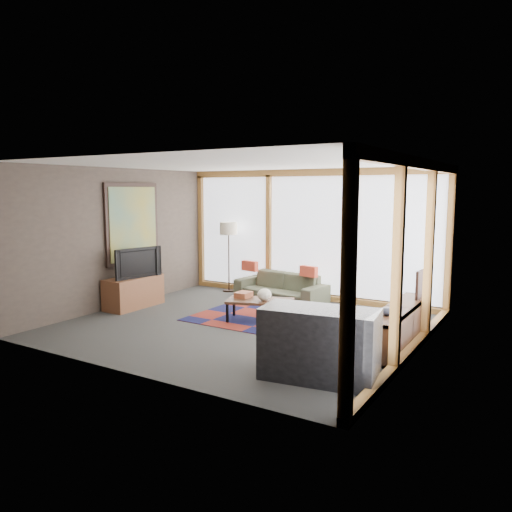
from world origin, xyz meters
The scene contains 17 objects.
ground centered at (0.00, 0.00, 0.00)m, with size 5.50×5.50×0.00m, color #2C2C2A.
room_envelope centered at (0.49, 0.56, 1.54)m, with size 5.52×5.02×2.62m.
rug centered at (0.18, 0.52, 0.01)m, with size 2.63×1.69×0.01m, color maroon.
sofa centered at (-0.36, 1.95, 0.27)m, with size 1.87×0.73×0.55m, color #3D402E.
pillow_left centered at (-1.06, 1.91, 0.65)m, with size 0.37×0.11×0.21m, color #C9442C.
pillow_right centered at (0.26, 1.92, 0.65)m, with size 0.37×0.11×0.20m, color #C9442C.
floor_lamp centered at (-1.77, 2.18, 0.75)m, with size 0.38×0.38×1.50m, color black, non-canonical shape.
coffee_table centered at (0.08, 0.40, 0.18)m, with size 1.10×0.55×0.37m, color #372413, non-canonical shape.
book_stack centered at (-0.25, 0.40, 0.41)m, with size 0.22×0.28×0.09m, color #974D2E.
vase centered at (0.18, 0.36, 0.47)m, with size 0.24×0.24×0.21m, color beige.
bookshelf centered at (2.43, 0.33, 0.27)m, with size 0.40×2.18×0.54m, color #372413, non-canonical shape.
bowl_a centered at (2.40, -0.22, 0.60)m, with size 0.21×0.21×0.10m, color black.
bowl_b centered at (2.44, 0.15, 0.58)m, with size 0.15×0.15×0.08m, color black.
shelf_picture centered at (2.53, 1.05, 0.76)m, with size 0.04×0.33×0.44m, color black.
tv_console centered at (-2.46, 0.03, 0.29)m, with size 0.48×1.16×0.58m, color brown.
television centered at (-2.38, 0.02, 0.86)m, with size 0.98×0.13×0.56m, color black.
bar_counter centered at (2.00, -1.48, 0.42)m, with size 1.33×0.62×0.84m, color black.
Camera 1 is at (4.26, -6.64, 2.20)m, focal length 35.00 mm.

